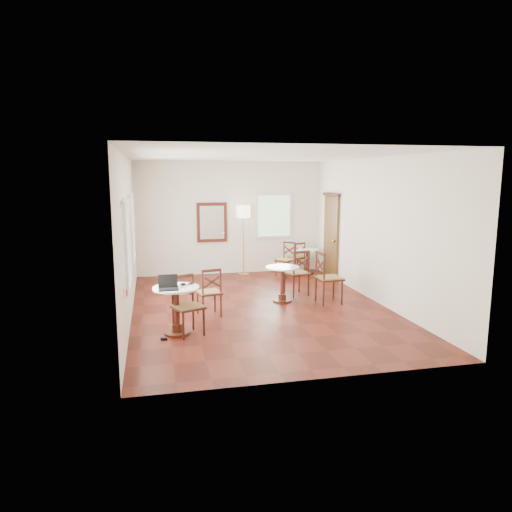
{
  "coord_description": "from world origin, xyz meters",
  "views": [
    {
      "loc": [
        -2.06,
        -8.98,
        2.62
      ],
      "look_at": [
        0.0,
        0.3,
        1.0
      ],
      "focal_mm": 33.03,
      "sensor_mm": 36.0,
      "label": 1
    }
  ],
  "objects_px": {
    "chair_mid_a": "(297,273)",
    "floor_lamp": "(243,216)",
    "cafe_table_near": "(176,305)",
    "laptop": "(168,286)",
    "chair_near_b": "(187,306)",
    "water_glass": "(173,284)",
    "chair_mid_b": "(328,278)",
    "navy_mug": "(173,284)",
    "chair_near_a": "(209,292)",
    "chair_back_b": "(286,259)",
    "chair_back_a": "(297,257)",
    "mouse": "(183,284)",
    "power_adapter": "(164,339)",
    "cafe_table_back": "(307,258)",
    "cafe_table_mid": "(282,280)"
  },
  "relations": [
    {
      "from": "floor_lamp",
      "to": "laptop",
      "type": "height_order",
      "value": "floor_lamp"
    },
    {
      "from": "chair_near_b",
      "to": "water_glass",
      "type": "height_order",
      "value": "chair_near_b"
    },
    {
      "from": "chair_back_a",
      "to": "mouse",
      "type": "height_order",
      "value": "mouse"
    },
    {
      "from": "floor_lamp",
      "to": "mouse",
      "type": "height_order",
      "value": "floor_lamp"
    },
    {
      "from": "chair_near_b",
      "to": "navy_mug",
      "type": "distance_m",
      "value": 0.44
    },
    {
      "from": "chair_mid_b",
      "to": "cafe_table_back",
      "type": "bearing_deg",
      "value": -13.87
    },
    {
      "from": "chair_back_a",
      "to": "mouse",
      "type": "distance_m",
      "value": 5.59
    },
    {
      "from": "chair_near_a",
      "to": "chair_back_a",
      "type": "relative_size",
      "value": 1.11
    },
    {
      "from": "cafe_table_near",
      "to": "navy_mug",
      "type": "bearing_deg",
      "value": 117.19
    },
    {
      "from": "chair_near_b",
      "to": "mouse",
      "type": "xyz_separation_m",
      "value": [
        -0.05,
        0.15,
        0.34
      ]
    },
    {
      "from": "chair_back_a",
      "to": "laptop",
      "type": "relative_size",
      "value": 2.63
    },
    {
      "from": "cafe_table_near",
      "to": "laptop",
      "type": "relative_size",
      "value": 2.56
    },
    {
      "from": "chair_near_b",
      "to": "water_glass",
      "type": "bearing_deg",
      "value": 151.35
    },
    {
      "from": "mouse",
      "to": "power_adapter",
      "type": "xyz_separation_m",
      "value": [
        -0.35,
        -0.35,
        -0.81
      ]
    },
    {
      "from": "chair_near_b",
      "to": "chair_back_b",
      "type": "distance_m",
      "value": 4.99
    },
    {
      "from": "chair_near_b",
      "to": "floor_lamp",
      "type": "relative_size",
      "value": 0.54
    },
    {
      "from": "cafe_table_mid",
      "to": "water_glass",
      "type": "xyz_separation_m",
      "value": [
        -2.33,
        -1.66,
        0.4
      ]
    },
    {
      "from": "chair_near_a",
      "to": "navy_mug",
      "type": "xyz_separation_m",
      "value": [
        -0.7,
        -0.85,
        0.39
      ]
    },
    {
      "from": "cafe_table_back",
      "to": "navy_mug",
      "type": "xyz_separation_m",
      "value": [
        -3.77,
        -4.2,
        0.44
      ]
    },
    {
      "from": "cafe_table_near",
      "to": "chair_near_a",
      "type": "relative_size",
      "value": 0.88
    },
    {
      "from": "chair_back_a",
      "to": "floor_lamp",
      "type": "height_order",
      "value": "floor_lamp"
    },
    {
      "from": "chair_near_a",
      "to": "chair_back_b",
      "type": "distance_m",
      "value": 3.9
    },
    {
      "from": "mouse",
      "to": "navy_mug",
      "type": "bearing_deg",
      "value": -171.13
    },
    {
      "from": "chair_near_b",
      "to": "chair_back_a",
      "type": "xyz_separation_m",
      "value": [
        3.34,
        4.57,
        -0.08
      ]
    },
    {
      "from": "chair_mid_b",
      "to": "water_glass",
      "type": "height_order",
      "value": "chair_mid_b"
    },
    {
      "from": "cafe_table_near",
      "to": "cafe_table_back",
      "type": "bearing_deg",
      "value": 48.91
    },
    {
      "from": "mouse",
      "to": "navy_mug",
      "type": "xyz_separation_m",
      "value": [
        -0.16,
        -0.02,
        0.02
      ]
    },
    {
      "from": "laptop",
      "to": "mouse",
      "type": "distance_m",
      "value": 0.33
    },
    {
      "from": "laptop",
      "to": "chair_mid_b",
      "type": "bearing_deg",
      "value": 22.64
    },
    {
      "from": "mouse",
      "to": "cafe_table_near",
      "type": "bearing_deg",
      "value": -137.8
    },
    {
      "from": "chair_mid_a",
      "to": "chair_back_b",
      "type": "relative_size",
      "value": 1.11
    },
    {
      "from": "floor_lamp",
      "to": "navy_mug",
      "type": "relative_size",
      "value": 17.87
    },
    {
      "from": "navy_mug",
      "to": "chair_near_a",
      "type": "bearing_deg",
      "value": 50.44
    },
    {
      "from": "chair_near_a",
      "to": "cafe_table_near",
      "type": "bearing_deg",
      "value": 43.6
    },
    {
      "from": "cafe_table_near",
      "to": "cafe_table_back",
      "type": "xyz_separation_m",
      "value": [
        3.73,
        4.28,
        -0.09
      ]
    },
    {
      "from": "chair_mid_b",
      "to": "power_adapter",
      "type": "height_order",
      "value": "chair_mid_b"
    },
    {
      "from": "mouse",
      "to": "power_adapter",
      "type": "distance_m",
      "value": 0.95
    },
    {
      "from": "chair_mid_a",
      "to": "chair_near_a",
      "type": "bearing_deg",
      "value": 13.85
    },
    {
      "from": "water_glass",
      "to": "cafe_table_mid",
      "type": "bearing_deg",
      "value": 35.45
    },
    {
      "from": "chair_near_a",
      "to": "water_glass",
      "type": "distance_m",
      "value": 1.26
    },
    {
      "from": "chair_near_b",
      "to": "power_adapter",
      "type": "relative_size",
      "value": 9.47
    },
    {
      "from": "mouse",
      "to": "power_adapter",
      "type": "height_order",
      "value": "mouse"
    },
    {
      "from": "navy_mug",
      "to": "chair_mid_a",
      "type": "bearing_deg",
      "value": 35.49
    },
    {
      "from": "chair_mid_a",
      "to": "water_glass",
      "type": "bearing_deg",
      "value": 22.19
    },
    {
      "from": "cafe_table_near",
      "to": "chair_back_b",
      "type": "distance_m",
      "value": 5.05
    },
    {
      "from": "chair_mid_a",
      "to": "floor_lamp",
      "type": "xyz_separation_m",
      "value": [
        -0.75,
        2.38,
        1.07
      ]
    },
    {
      "from": "chair_mid_b",
      "to": "navy_mug",
      "type": "bearing_deg",
      "value": 107.75
    },
    {
      "from": "chair_near_b",
      "to": "laptop",
      "type": "height_order",
      "value": "laptop"
    },
    {
      "from": "floor_lamp",
      "to": "cafe_table_near",
      "type": "bearing_deg",
      "value": -114.24
    },
    {
      "from": "chair_back_b",
      "to": "navy_mug",
      "type": "distance_m",
      "value": 5.02
    }
  ]
}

